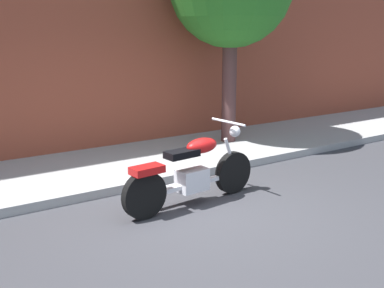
% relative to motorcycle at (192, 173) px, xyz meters
% --- Properties ---
extents(ground_plane, '(60.00, 60.00, 0.00)m').
position_rel_motorcycle_xyz_m(ground_plane, '(-0.08, -0.29, -0.47)').
color(ground_plane, '#38383D').
extents(sidewalk, '(22.70, 2.44, 0.14)m').
position_rel_motorcycle_xyz_m(sidewalk, '(-0.08, 2.18, -0.40)').
color(sidewalk, '#9E9E9E').
rests_on(sidewalk, ground).
extents(motorcycle, '(2.27, 0.70, 1.15)m').
position_rel_motorcycle_xyz_m(motorcycle, '(0.00, 0.00, 0.00)').
color(motorcycle, black).
rests_on(motorcycle, ground).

